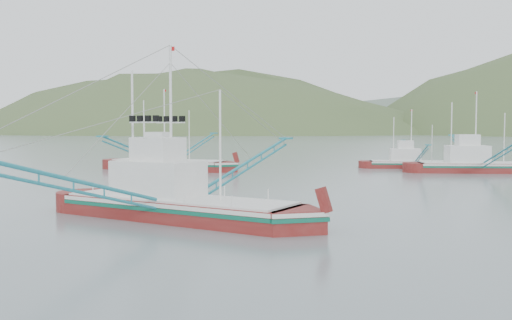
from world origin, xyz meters
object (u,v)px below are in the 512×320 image
(bg_boat_left, at_px, (167,158))
(bg_boat_far, at_px, (413,157))
(main_boat, at_px, (176,186))
(bg_boat_right, at_px, (478,156))

(bg_boat_left, bearing_deg, bg_boat_far, 26.41)
(main_boat, distance_m, bg_boat_right, 46.81)
(main_boat, xyz_separation_m, bg_boat_left, (-19.05, 33.90, -0.47))
(main_boat, height_order, bg_boat_far, main_boat)
(bg_boat_right, bearing_deg, main_boat, -128.17)
(main_boat, bearing_deg, bg_boat_left, 130.42)
(bg_boat_right, distance_m, bg_boat_far, 9.21)
(bg_boat_left, bearing_deg, bg_boat_right, 15.08)
(main_boat, bearing_deg, bg_boat_far, 88.78)
(main_boat, height_order, bg_boat_left, main_boat)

